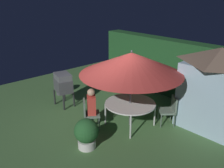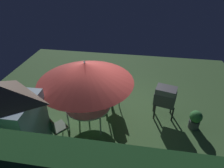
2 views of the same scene
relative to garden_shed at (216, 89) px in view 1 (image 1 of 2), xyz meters
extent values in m
plane|color=#47703D|center=(-2.42, -2.18, -1.25)|extent=(11.00, 11.00, 0.00)
cube|color=#1E4C23|center=(-2.42, 1.32, -0.17)|extent=(6.59, 0.62, 2.16)
cube|color=#9EBCD1|center=(0.00, 0.00, -0.27)|extent=(1.86, 1.26, 1.96)
pyramid|color=brown|center=(0.00, 0.00, 0.96)|extent=(1.97, 1.34, 0.49)
cube|color=gray|center=(-0.02, 0.61, -0.48)|extent=(0.77, 0.05, 1.53)
cylinder|color=white|center=(-1.75, -1.66, -0.53)|extent=(1.51, 1.51, 0.04)
cylinder|color=beige|center=(-2.28, -2.19, -0.90)|extent=(0.05, 0.05, 0.70)
cylinder|color=beige|center=(-1.22, -2.19, -0.90)|extent=(0.05, 0.05, 0.70)
cylinder|color=beige|center=(-2.28, -1.13, -0.90)|extent=(0.05, 0.05, 0.70)
cylinder|color=beige|center=(-1.22, -1.13, -0.90)|extent=(0.05, 0.05, 0.70)
cylinder|color=#4C4C51|center=(-1.75, -1.66, -0.11)|extent=(0.04, 0.04, 2.28)
cone|color=#B73833|center=(-1.75, -1.66, 0.72)|extent=(2.96, 2.96, 0.62)
sphere|color=#4C4C51|center=(-1.75, -1.66, 1.06)|extent=(0.06, 0.06, 0.06)
cube|color=#47474C|center=(-4.29, -2.39, -0.47)|extent=(0.80, 0.66, 0.45)
cube|color=slate|center=(-4.29, -2.39, -0.15)|extent=(0.76, 0.63, 0.20)
cylinder|color=#262628|center=(-4.60, -2.60, -0.97)|extent=(0.06, 0.06, 0.55)
cylinder|color=#262628|center=(-3.98, -2.60, -0.97)|extent=(0.06, 0.06, 0.55)
cylinder|color=#262628|center=(-4.60, -2.18, -0.97)|extent=(0.06, 0.06, 0.55)
cylinder|color=#262628|center=(-3.98, -2.18, -0.97)|extent=(0.06, 0.06, 0.55)
cube|color=slate|center=(-2.40, -2.62, -0.80)|extent=(0.64, 0.64, 0.06)
cube|color=slate|center=(-2.52, -2.79, -0.57)|extent=(0.41, 0.30, 0.45)
cylinder|color=#516155|center=(-2.68, -2.67, -1.02)|extent=(0.04, 0.04, 0.45)
cylinder|color=#516155|center=(-2.34, -2.89, -1.02)|extent=(0.04, 0.04, 0.45)
cylinder|color=#516155|center=(-2.45, -2.34, -1.02)|extent=(0.04, 0.04, 0.45)
cylinder|color=#516155|center=(-2.12, -2.56, -1.02)|extent=(0.04, 0.04, 0.45)
cube|color=slate|center=(-1.03, -0.80, -0.80)|extent=(0.65, 0.65, 0.06)
cube|color=slate|center=(-0.90, -0.64, -0.57)|extent=(0.39, 0.33, 0.45)
cylinder|color=#516155|center=(-0.75, -0.77, -1.02)|extent=(0.04, 0.04, 0.45)
cylinder|color=#516155|center=(-1.06, -0.52, -1.02)|extent=(0.04, 0.04, 0.45)
cylinder|color=#516155|center=(-1.01, -1.08, -1.02)|extent=(0.04, 0.04, 0.45)
cylinder|color=#516155|center=(-1.31, -0.82, -1.02)|extent=(0.04, 0.04, 0.45)
cylinder|color=silver|center=(-1.69, -3.34, -1.14)|extent=(0.47, 0.47, 0.23)
sphere|color=#235628|center=(-1.69, -3.34, -0.75)|extent=(0.64, 0.64, 0.64)
cylinder|color=#4C4C51|center=(-5.30, -1.94, -1.10)|extent=(0.35, 0.35, 0.31)
sphere|color=#3D8442|center=(-5.30, -1.94, -0.77)|extent=(0.40, 0.40, 0.40)
cube|color=#CC3D33|center=(-2.40, -2.62, -0.49)|extent=(0.42, 0.39, 0.55)
sphere|color=tan|center=(-2.40, -2.62, -0.10)|extent=(0.22, 0.22, 0.22)
cylinder|color=#383347|center=(-2.40, -2.62, -1.01)|extent=(0.10, 0.10, 0.48)
camera|label=1|loc=(2.81, -6.54, 2.61)|focal=39.49mm
camera|label=2|loc=(-3.36, 3.24, 3.51)|focal=31.24mm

